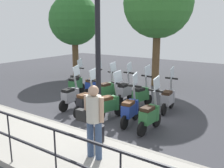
# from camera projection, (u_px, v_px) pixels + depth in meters

# --- Properties ---
(ground_plane) EXTENTS (28.00, 28.00, 0.00)m
(ground_plane) POSITION_uv_depth(u_px,v_px,m) (121.00, 112.00, 8.58)
(ground_plane) COLOR #38383D
(promenade_walkway) EXTENTS (2.20, 20.00, 0.15)m
(promenade_walkway) POSITION_uv_depth(u_px,v_px,m) (51.00, 146.00, 6.03)
(promenade_walkway) COLOR #A39E93
(promenade_walkway) RESTS_ON ground_plane
(fence_railing) EXTENTS (0.04, 16.03, 1.07)m
(fence_railing) POSITION_uv_depth(u_px,v_px,m) (9.00, 128.00, 5.00)
(fence_railing) COLOR black
(fence_railing) RESTS_ON promenade_walkway
(lamp_post_near) EXTENTS (0.26, 0.90, 4.02)m
(lamp_post_near) POSITION_uv_depth(u_px,v_px,m) (98.00, 70.00, 5.72)
(lamp_post_near) COLOR black
(lamp_post_near) RESTS_ON promenade_walkway
(pedestrian_with_bag) EXTENTS (0.32, 0.65, 1.59)m
(pedestrian_with_bag) POSITION_uv_depth(u_px,v_px,m) (93.00, 116.00, 5.16)
(pedestrian_with_bag) COLOR #384C70
(pedestrian_with_bag) RESTS_ON promenade_walkway
(tree_large) EXTENTS (2.88, 2.88, 4.68)m
(tree_large) POSITION_uv_depth(u_px,v_px,m) (74.00, 20.00, 14.20)
(tree_large) COLOR brown
(tree_large) RESTS_ON ground_plane
(tree_distant) EXTENTS (3.26, 3.26, 5.58)m
(tree_distant) POSITION_uv_depth(u_px,v_px,m) (158.00, 4.00, 11.63)
(tree_distant) COLOR brown
(tree_distant) RESTS_ON ground_plane
(scooter_near_0) EXTENTS (1.23, 0.44, 1.54)m
(scooter_near_0) POSITION_uv_depth(u_px,v_px,m) (150.00, 115.00, 6.94)
(scooter_near_0) COLOR black
(scooter_near_0) RESTS_ON ground_plane
(scooter_near_1) EXTENTS (1.23, 0.44, 1.54)m
(scooter_near_1) POSITION_uv_depth(u_px,v_px,m) (130.00, 109.00, 7.44)
(scooter_near_1) COLOR black
(scooter_near_1) RESTS_ON ground_plane
(scooter_near_2) EXTENTS (1.20, 0.55, 1.54)m
(scooter_near_2) POSITION_uv_depth(u_px,v_px,m) (109.00, 104.00, 7.90)
(scooter_near_2) COLOR black
(scooter_near_2) RESTS_ON ground_plane
(scooter_near_3) EXTENTS (1.23, 0.44, 1.54)m
(scooter_near_3) POSITION_uv_depth(u_px,v_px,m) (87.00, 101.00, 8.21)
(scooter_near_3) COLOR black
(scooter_near_3) RESTS_ON ground_plane
(scooter_near_4) EXTENTS (1.23, 0.44, 1.54)m
(scooter_near_4) POSITION_uv_depth(u_px,v_px,m) (71.00, 96.00, 8.88)
(scooter_near_4) COLOR black
(scooter_near_4) RESTS_ON ground_plane
(scooter_far_0) EXTENTS (1.23, 0.44, 1.54)m
(scooter_far_0) POSITION_uv_depth(u_px,v_px,m) (168.00, 98.00, 8.56)
(scooter_far_0) COLOR black
(scooter_far_0) RESTS_ON ground_plane
(scooter_far_1) EXTENTS (1.23, 0.47, 1.54)m
(scooter_far_1) POSITION_uv_depth(u_px,v_px,m) (141.00, 95.00, 8.98)
(scooter_far_1) COLOR black
(scooter_far_1) RESTS_ON ground_plane
(scooter_far_2) EXTENTS (1.23, 0.44, 1.54)m
(scooter_far_2) POSITION_uv_depth(u_px,v_px,m) (125.00, 90.00, 9.60)
(scooter_far_2) COLOR black
(scooter_far_2) RESTS_ON ground_plane
(scooter_far_3) EXTENTS (1.23, 0.45, 1.54)m
(scooter_far_3) POSITION_uv_depth(u_px,v_px,m) (107.00, 90.00, 9.72)
(scooter_far_3) COLOR black
(scooter_far_3) RESTS_ON ground_plane
(scooter_far_4) EXTENTS (1.23, 0.44, 1.54)m
(scooter_far_4) POSITION_uv_depth(u_px,v_px,m) (94.00, 85.00, 10.45)
(scooter_far_4) COLOR black
(scooter_far_4) RESTS_ON ground_plane
(scooter_far_5) EXTENTS (1.23, 0.45, 1.54)m
(scooter_far_5) POSITION_uv_depth(u_px,v_px,m) (76.00, 84.00, 10.67)
(scooter_far_5) COLOR black
(scooter_far_5) RESTS_ON ground_plane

